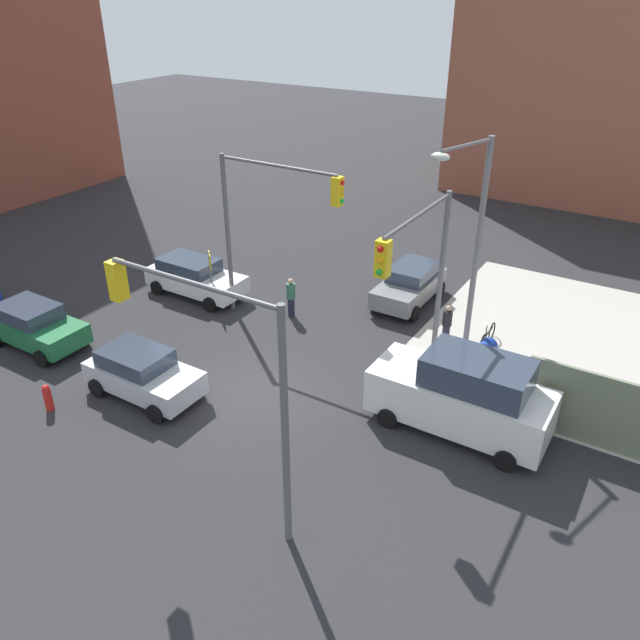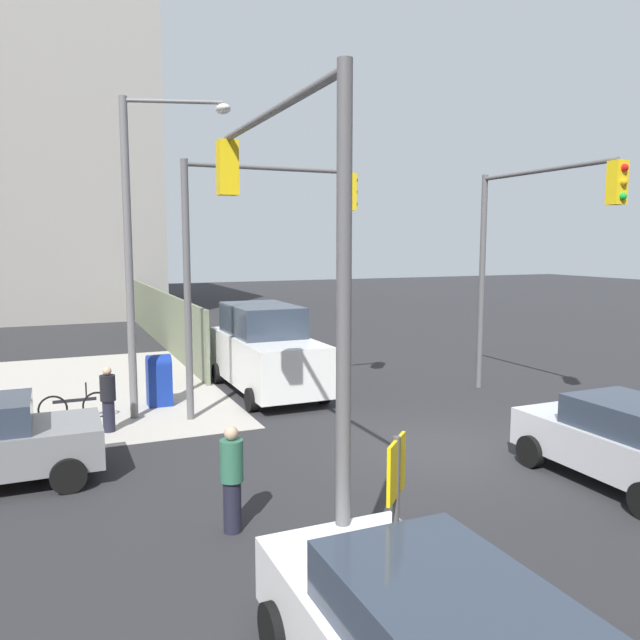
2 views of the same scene
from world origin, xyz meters
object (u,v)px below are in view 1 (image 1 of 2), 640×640
at_px(street_lamp_corner, 472,240).
at_px(bicycle_at_crosswalk, 214,276).
at_px(traffic_signal_se_corner, 213,358).
at_px(pedestrian_crossing, 291,297).
at_px(coupe_silver, 142,373).
at_px(hatchback_gray, 410,284).
at_px(bicycle_leaning_on_fence, 487,337).
at_px(mailbox_blue, 485,358).
at_px(hatchback_white, 195,277).
at_px(pedestrian_waiting, 447,324).
at_px(fire_hydrant, 48,397).
at_px(traffic_signal_ne_corner, 421,268).
at_px(traffic_signal_nw_corner, 268,211).
at_px(van_white_delivery, 463,395).
at_px(coupe_green, 35,325).

xyz_separation_m(street_lamp_corner, bicycle_at_crosswalk, (-11.89, 0.55, -4.35)).
distance_m(traffic_signal_se_corner, pedestrian_crossing, 11.34).
bearing_deg(coupe_silver, hatchback_gray, 67.17).
height_order(coupe_silver, bicycle_leaning_on_fence, coupe_silver).
bearing_deg(mailbox_blue, coupe_silver, -142.98).
bearing_deg(hatchback_white, mailbox_blue, 1.41).
distance_m(hatchback_gray, pedestrian_crossing, 5.16).
relative_size(pedestrian_waiting, bicycle_leaning_on_fence, 0.90).
height_order(traffic_signal_se_corner, fire_hydrant, traffic_signal_se_corner).
relative_size(mailbox_blue, coupe_silver, 0.36).
xyz_separation_m(hatchback_white, bicycle_leaning_on_fence, (12.32, 2.51, -0.50)).
bearing_deg(traffic_signal_ne_corner, traffic_signal_se_corner, -105.18).
relative_size(traffic_signal_nw_corner, van_white_delivery, 1.20).
height_order(traffic_signal_nw_corner, hatchback_white, traffic_signal_nw_corner).
distance_m(coupe_silver, pedestrian_waiting, 11.13).
height_order(street_lamp_corner, bicycle_leaning_on_fence, street_lamp_corner).
distance_m(street_lamp_corner, mailbox_blue, 4.12).
bearing_deg(bicycle_leaning_on_fence, traffic_signal_ne_corner, -103.73).
bearing_deg(mailbox_blue, pedestrian_waiting, 143.13).
xyz_separation_m(traffic_signal_nw_corner, pedestrian_waiting, (6.65, 2.00, -3.81)).
bearing_deg(bicycle_leaning_on_fence, van_white_delivery, -80.07).
height_order(hatchback_gray, bicycle_at_crosswalk, hatchback_gray).
distance_m(mailbox_blue, hatchback_gray, 6.09).
xyz_separation_m(traffic_signal_nw_corner, pedestrian_crossing, (0.45, 0.70, -3.75)).
distance_m(street_lamp_corner, fire_hydrant, 14.58).
relative_size(hatchback_gray, van_white_delivery, 0.74).
relative_size(mailbox_blue, hatchback_white, 0.32).
height_order(traffic_signal_se_corner, mailbox_blue, traffic_signal_se_corner).
height_order(hatchback_white, pedestrian_crossing, pedestrian_crossing).
bearing_deg(mailbox_blue, van_white_delivery, -83.86).
height_order(mailbox_blue, fire_hydrant, mailbox_blue).
xyz_separation_m(traffic_signal_se_corner, traffic_signal_ne_corner, (1.95, 7.19, -0.02)).
height_order(mailbox_blue, pedestrian_waiting, pedestrian_waiting).
bearing_deg(van_white_delivery, hatchback_white, 167.74).
bearing_deg(traffic_signal_nw_corner, pedestrian_waiting, 16.73).
height_order(traffic_signal_ne_corner, coupe_silver, traffic_signal_ne_corner).
relative_size(street_lamp_corner, pedestrian_crossing, 4.73).
bearing_deg(traffic_signal_se_corner, coupe_green, 166.46).
distance_m(pedestrian_waiting, bicycle_leaning_on_fence, 1.63).
bearing_deg(traffic_signal_se_corner, van_white_delivery, 57.61).
bearing_deg(street_lamp_corner, traffic_signal_ne_corner, -102.11).
distance_m(coupe_green, van_white_delivery, 15.80).
bearing_deg(bicycle_leaning_on_fence, coupe_green, -148.20).
bearing_deg(traffic_signal_se_corner, fire_hydrant, 177.72).
bearing_deg(pedestrian_waiting, hatchback_gray, -20.05).
xyz_separation_m(fire_hydrant, bicycle_leaning_on_fence, (10.60, 11.40, -0.14)).
relative_size(pedestrian_crossing, bicycle_leaning_on_fence, 0.97).
relative_size(traffic_signal_nw_corner, coupe_green, 1.65).
bearing_deg(coupe_green, pedestrian_crossing, 45.48).
distance_m(traffic_signal_nw_corner, pedestrian_waiting, 7.92).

